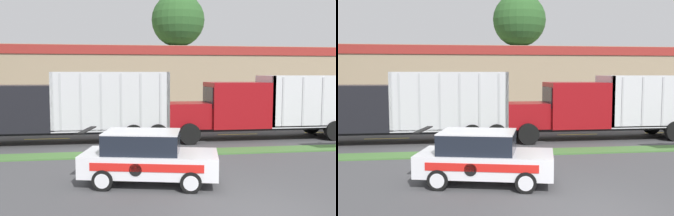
% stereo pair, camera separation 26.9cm
% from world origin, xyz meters
% --- Properties ---
extents(ground_plane, '(600.00, 600.00, 0.00)m').
position_xyz_m(ground_plane, '(0.00, 0.00, 0.00)').
color(ground_plane, '#474749').
extents(grass_verge, '(120.00, 1.25, 0.06)m').
position_xyz_m(grass_verge, '(0.00, 7.57, 0.03)').
color(grass_verge, '#477538').
rests_on(grass_verge, ground_plane).
extents(centre_line_3, '(2.40, 0.14, 0.01)m').
position_xyz_m(centre_line_3, '(-7.27, 12.19, 0.00)').
color(centre_line_3, yellow).
rests_on(centre_line_3, ground_plane).
extents(centre_line_4, '(2.40, 0.14, 0.01)m').
position_xyz_m(centre_line_4, '(-1.87, 12.19, 0.00)').
color(centre_line_4, yellow).
rests_on(centre_line_4, ground_plane).
extents(centre_line_5, '(2.40, 0.14, 0.01)m').
position_xyz_m(centre_line_5, '(3.53, 12.19, 0.00)').
color(centre_line_5, yellow).
rests_on(centre_line_5, ground_plane).
extents(centre_line_6, '(2.40, 0.14, 0.01)m').
position_xyz_m(centre_line_6, '(8.93, 12.19, 0.00)').
color(centre_line_6, yellow).
rests_on(centre_line_6, ground_plane).
extents(dump_truck_mid, '(12.21, 2.71, 3.46)m').
position_xyz_m(dump_truck_mid, '(4.02, 10.68, 1.61)').
color(dump_truck_mid, black).
rests_on(dump_truck_mid, ground_plane).
extents(dump_truck_trail, '(11.78, 2.61, 3.63)m').
position_xyz_m(dump_truck_trail, '(-7.46, 10.83, 1.62)').
color(dump_truck_trail, black).
rests_on(dump_truck_trail, ground_plane).
extents(rally_car, '(4.62, 2.78, 1.74)m').
position_xyz_m(rally_car, '(-2.59, 3.15, 0.87)').
color(rally_car, white).
rests_on(rally_car, ground_plane).
extents(store_building_backdrop, '(36.68, 12.10, 6.11)m').
position_xyz_m(store_building_backdrop, '(1.87, 31.10, 3.06)').
color(store_building_backdrop, '#9E896B').
rests_on(store_building_backdrop, ground_plane).
extents(tree_behind_right, '(5.06, 5.06, 12.43)m').
position_xyz_m(tree_behind_right, '(2.52, 27.05, 9.10)').
color(tree_behind_right, brown).
rests_on(tree_behind_right, ground_plane).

